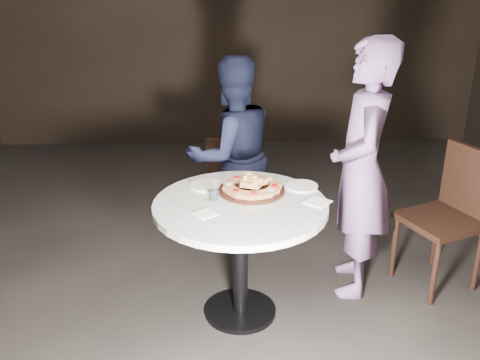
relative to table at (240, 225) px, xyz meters
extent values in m
plane|color=black|center=(0.10, 0.15, -0.66)|extent=(7.00, 7.00, 0.00)
cylinder|color=black|center=(0.00, 0.00, -0.64)|extent=(0.51, 0.51, 0.03)
cylinder|color=black|center=(0.00, 0.00, -0.25)|extent=(0.10, 0.10, 0.74)
cylinder|color=silver|center=(0.00, 0.00, 0.13)|extent=(1.16, 1.16, 0.04)
cylinder|color=black|center=(0.08, 0.17, 0.16)|extent=(0.56, 0.56, 0.02)
cube|color=#B47745|center=(0.22, 0.13, 0.18)|extent=(0.08, 0.10, 0.04)
cylinder|color=red|center=(0.22, 0.13, 0.20)|extent=(0.05, 0.05, 0.01)
cube|color=#B47745|center=(0.22, 0.19, 0.18)|extent=(0.10, 0.11, 0.04)
cube|color=#B47745|center=(0.20, 0.25, 0.18)|extent=(0.11, 0.11, 0.04)
cylinder|color=beige|center=(0.20, 0.25, 0.20)|extent=(0.06, 0.06, 0.01)
cube|color=#B47745|center=(0.16, 0.29, 0.18)|extent=(0.11, 0.11, 0.04)
cube|color=#B47745|center=(0.10, 0.32, 0.18)|extent=(0.10, 0.09, 0.04)
cylinder|color=red|center=(0.10, 0.32, 0.20)|extent=(0.05, 0.05, 0.01)
cube|color=#B47745|center=(0.04, 0.31, 0.18)|extent=(0.11, 0.10, 0.04)
cube|color=#B47745|center=(-0.01, 0.28, 0.18)|extent=(0.11, 0.11, 0.04)
cylinder|color=red|center=(-0.01, 0.28, 0.20)|extent=(0.06, 0.06, 0.01)
cube|color=#B47745|center=(-0.05, 0.24, 0.18)|extent=(0.10, 0.11, 0.04)
cube|color=#B47745|center=(-0.07, 0.18, 0.18)|extent=(0.07, 0.09, 0.04)
cylinder|color=beige|center=(-0.07, 0.18, 0.20)|extent=(0.04, 0.04, 0.01)
cube|color=#B47745|center=(-0.06, 0.12, 0.18)|extent=(0.11, 0.11, 0.04)
cube|color=#B47745|center=(-0.02, 0.07, 0.18)|extent=(0.11, 0.11, 0.04)
cylinder|color=red|center=(-0.02, 0.07, 0.20)|extent=(0.06, 0.06, 0.01)
cube|color=#B47745|center=(0.03, 0.03, 0.18)|extent=(0.11, 0.10, 0.04)
cube|color=#B47745|center=(0.09, 0.02, 0.18)|extent=(0.10, 0.08, 0.04)
cylinder|color=red|center=(0.09, 0.02, 0.20)|extent=(0.05, 0.05, 0.01)
cube|color=#B47745|center=(0.15, 0.04, 0.18)|extent=(0.11, 0.10, 0.04)
cube|color=#B47745|center=(0.19, 0.08, 0.18)|extent=(0.11, 0.11, 0.04)
cylinder|color=beige|center=(0.19, 0.08, 0.20)|extent=(0.06, 0.06, 0.01)
cube|color=#B47745|center=(0.13, 0.18, 0.21)|extent=(0.11, 0.10, 0.03)
cylinder|color=#2D6B1E|center=(0.13, 0.18, 0.23)|extent=(0.06, 0.06, 0.01)
cube|color=#B47745|center=(0.07, 0.22, 0.21)|extent=(0.10, 0.08, 0.04)
cylinder|color=beige|center=(0.07, 0.22, 0.23)|extent=(0.05, 0.05, 0.01)
cube|color=#B47745|center=(0.03, 0.16, 0.21)|extent=(0.07, 0.09, 0.04)
cylinder|color=orange|center=(0.03, 0.16, 0.23)|extent=(0.04, 0.04, 0.01)
cube|color=#B47745|center=(0.09, 0.12, 0.21)|extent=(0.11, 0.10, 0.04)
cylinder|color=red|center=(0.09, 0.12, 0.23)|extent=(0.05, 0.05, 0.01)
cube|color=#B47745|center=(0.06, 0.20, 0.24)|extent=(0.08, 0.10, 0.04)
cylinder|color=beige|center=(0.06, 0.20, 0.26)|extent=(0.05, 0.05, 0.01)
cube|color=#B47745|center=(0.09, 0.15, 0.24)|extent=(0.10, 0.11, 0.04)
cylinder|color=beige|center=(0.09, 0.15, 0.26)|extent=(0.06, 0.06, 0.01)
cylinder|color=white|center=(-0.21, 0.27, 0.16)|extent=(0.24, 0.24, 0.01)
cylinder|color=white|center=(0.41, 0.23, 0.16)|extent=(0.26, 0.26, 0.01)
imported|color=silver|center=(-0.16, 0.05, 0.18)|extent=(0.09, 0.09, 0.07)
cube|color=white|center=(-0.21, -0.15, 0.15)|extent=(0.16, 0.16, 0.01)
cube|color=white|center=(0.47, -0.01, 0.15)|extent=(0.19, 0.19, 0.01)
cube|color=black|center=(-0.03, 1.48, -0.26)|extent=(0.41, 0.41, 0.04)
cube|color=black|center=(-0.05, 1.30, -0.06)|extent=(0.37, 0.07, 0.40)
cylinder|color=black|center=(0.15, 1.62, -0.46)|extent=(0.03, 0.03, 0.40)
cylinder|color=black|center=(-0.17, 1.66, -0.46)|extent=(0.03, 0.03, 0.40)
cylinder|color=black|center=(0.11, 1.31, -0.46)|extent=(0.03, 0.03, 0.40)
cylinder|color=black|center=(-0.20, 1.34, -0.46)|extent=(0.03, 0.03, 0.40)
cube|color=black|center=(1.40, 0.31, -0.16)|extent=(0.61, 0.61, 0.04)
cube|color=black|center=(1.62, 0.40, 0.09)|extent=(0.22, 0.45, 0.50)
cylinder|color=black|center=(1.14, 0.41, -0.41)|extent=(0.05, 0.05, 0.50)
cylinder|color=black|center=(1.30, 0.04, -0.41)|extent=(0.05, 0.05, 0.50)
cylinder|color=black|center=(1.51, 0.57, -0.41)|extent=(0.05, 0.05, 0.50)
cylinder|color=black|center=(1.67, 0.20, -0.41)|extent=(0.05, 0.05, 0.50)
imported|color=black|center=(-0.03, 0.97, 0.12)|extent=(0.92, 0.83, 1.54)
imported|color=slate|center=(0.82, 0.31, 0.22)|extent=(0.52, 0.70, 1.76)
camera|label=1|loc=(-0.12, -2.96, 1.51)|focal=40.00mm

